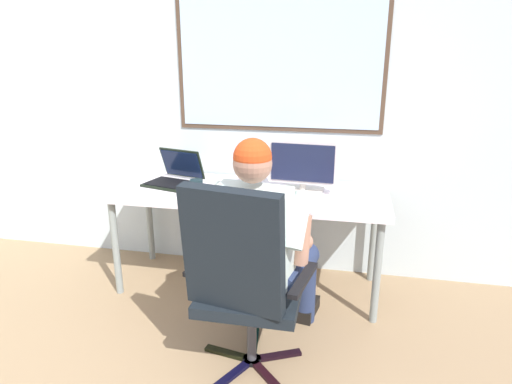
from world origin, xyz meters
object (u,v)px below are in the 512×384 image
office_chair (242,276)px  wine_glass (248,183)px  desk (248,198)px  desk_speaker (253,173)px  person_seated (262,243)px  laptop (175,174)px  crt_monitor (303,164)px  coffee_mug (196,187)px

office_chair → wine_glass: 0.79m
desk → desk_speaker: (0.02, 0.09, 0.16)m
person_seated → laptop: size_ratio=3.08×
person_seated → laptop: (-0.75, 0.69, 0.14)m
person_seated → crt_monitor: bearing=77.8°
desk_speaker → coffee_mug: (-0.32, -0.24, -0.05)m
office_chair → desk_speaker: size_ratio=5.47×
person_seated → coffee_mug: size_ratio=12.68×
laptop → office_chair: bearing=-53.9°
crt_monitor → desk_speaker: (-0.34, 0.06, -0.09)m
coffee_mug → laptop: bearing=136.5°
office_chair → desk: bearing=100.9°
crt_monitor → desk_speaker: bearing=169.8°
desk → laptop: size_ratio=4.63×
desk → desk_speaker: 0.18m
crt_monitor → desk_speaker: crt_monitor is taller
person_seated → desk_speaker: person_seated is taller
wine_glass → desk_speaker: bearing=94.5°
wine_glass → coffee_mug: (-0.34, 0.01, -0.05)m
desk → laptop: 0.55m
office_chair → coffee_mug: (-0.48, 0.75, 0.19)m
crt_monitor → office_chair: bearing=-101.4°
desk → office_chair: size_ratio=1.74×
office_chair → wine_glass: (-0.14, 0.74, 0.24)m
laptop → desk_speaker: size_ratio=2.06×
person_seated → coffee_mug: person_seated is taller
person_seated → laptop: person_seated is taller
office_chair → wine_glass: office_chair is taller
crt_monitor → wine_glass: bearing=-150.1°
crt_monitor → laptop: crt_monitor is taller
wine_glass → desk: bearing=102.8°
crt_monitor → coffee_mug: size_ratio=4.63×
laptop → person_seated: bearing=-42.6°
laptop → coffee_mug: (0.23, -0.22, -0.01)m
person_seated → crt_monitor: person_seated is taller
person_seated → wine_glass: person_seated is taller
person_seated → desk_speaker: (-0.20, 0.72, 0.18)m
desk_speaker → wine_glass: bearing=-85.5°
office_chair → desk_speaker: office_chair is taller
crt_monitor → wine_glass: size_ratio=2.99×
crt_monitor → coffee_mug: bearing=-165.2°
desk → office_chair: office_chair is taller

